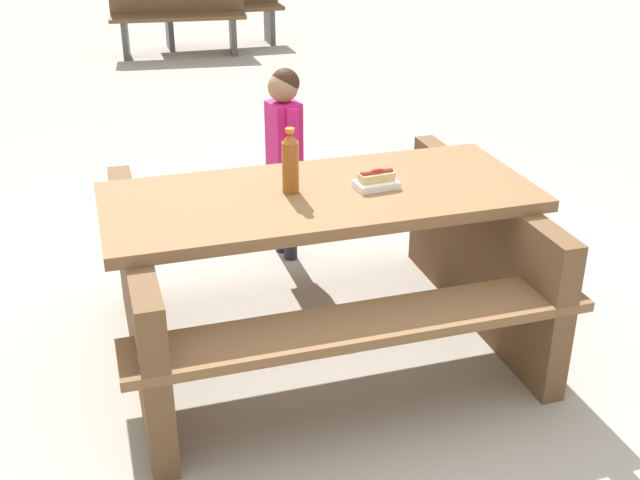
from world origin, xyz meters
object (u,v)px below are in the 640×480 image
(child_in_coat, at_px, (284,140))
(soda_bottle, at_px, (290,163))
(hotdog_tray, at_px, (376,181))
(picnic_table, at_px, (320,257))
(park_bench_mid, at_px, (218,6))
(park_bench_far, at_px, (178,14))

(child_in_coat, bearing_deg, soda_bottle, -89.61)
(soda_bottle, relative_size, hotdog_tray, 1.34)
(hotdog_tray, relative_size, child_in_coat, 0.20)
(picnic_table, height_order, park_bench_mid, park_bench_mid)
(park_bench_far, bearing_deg, park_bench_mid, 49.59)
(soda_bottle, bearing_deg, park_bench_mid, 95.63)
(park_bench_far, bearing_deg, picnic_table, -78.94)
(picnic_table, distance_m, park_bench_far, 6.27)
(picnic_table, relative_size, hotdog_tray, 10.10)
(hotdog_tray, xyz_separation_m, park_bench_far, (-1.44, 6.12, -0.33))
(park_bench_far, bearing_deg, child_in_coat, -78.38)
(child_in_coat, relative_size, park_bench_mid, 0.68)
(child_in_coat, height_order, park_bench_mid, child_in_coat)
(picnic_table, height_order, park_bench_far, park_bench_far)
(hotdog_tray, xyz_separation_m, park_bench_mid, (-1.02, 6.62, -0.33))
(park_bench_mid, bearing_deg, hotdog_tray, -81.28)
(picnic_table, bearing_deg, park_bench_far, 101.06)
(park_bench_mid, relative_size, park_bench_far, 1.01)
(hotdog_tray, bearing_deg, child_in_coat, 112.17)
(soda_bottle, bearing_deg, child_in_coat, 90.39)
(child_in_coat, bearing_deg, hotdog_tray, -67.83)
(soda_bottle, relative_size, park_bench_far, 0.18)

